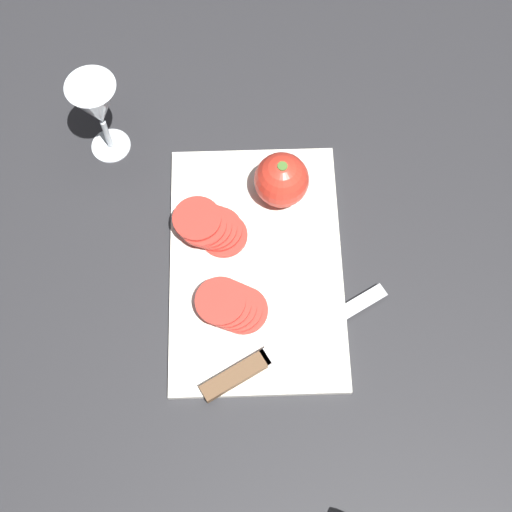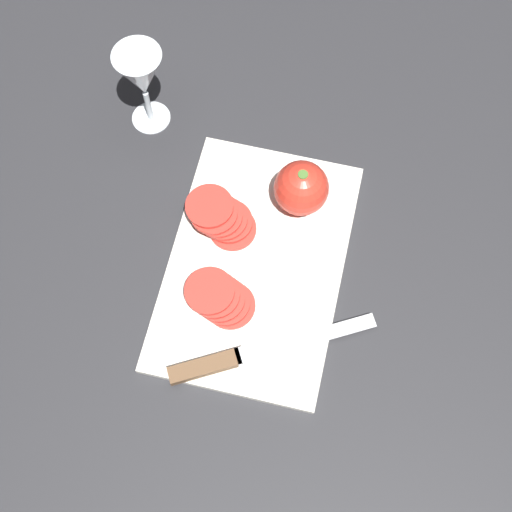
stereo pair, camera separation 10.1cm
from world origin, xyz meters
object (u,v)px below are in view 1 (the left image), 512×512
at_px(whole_tomato, 282,180).
at_px(tomato_slice_stack_far, 210,227).
at_px(tomato_slice_stack_near, 232,306).
at_px(wine_glass, 97,107).
at_px(knife, 255,365).

relative_size(whole_tomato, tomato_slice_stack_far, 0.76).
bearing_deg(tomato_slice_stack_near, wine_glass, -146.28).
xyz_separation_m(knife, tomato_slice_stack_near, (-0.08, -0.03, 0.01)).
bearing_deg(wine_glass, tomato_slice_stack_near, 33.72).
relative_size(whole_tomato, tomato_slice_stack_near, 0.81).
height_order(wine_glass, knife, wine_glass).
bearing_deg(whole_tomato, tomato_slice_stack_far, -59.42).
relative_size(tomato_slice_stack_near, tomato_slice_stack_far, 0.94).
bearing_deg(tomato_slice_stack_far, knife, 16.14).
relative_size(wine_glass, tomato_slice_stack_far, 1.45).
distance_m(whole_tomato, tomato_slice_stack_far, 0.13).
xyz_separation_m(wine_glass, whole_tomato, (0.10, 0.26, -0.06)).
bearing_deg(knife, tomato_slice_stack_near, 80.37).
bearing_deg(tomato_slice_stack_far, tomato_slice_stack_near, 13.58).
height_order(whole_tomato, knife, whole_tomato).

